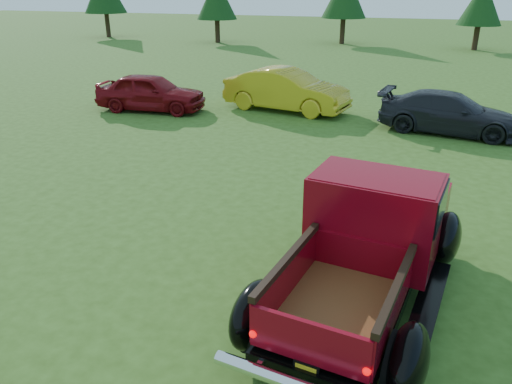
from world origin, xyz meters
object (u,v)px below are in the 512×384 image
Objects in this scene: tree_mid_right at (482,3)px; show_car_yellow at (286,90)px; pickup_truck at (372,237)px; show_car_grey at (450,113)px; show_car_red at (151,92)px.

tree_mid_right is 21.69m from show_car_yellow.
show_car_grey is at bearing 90.17° from pickup_truck.
show_car_yellow is at bearing -111.52° from tree_mid_right.
show_car_grey is at bearing -92.93° from show_car_red.
tree_mid_right is 1.05× the size of show_car_grey.
show_car_grey is (5.41, -1.27, -0.12)m from show_car_yellow.
pickup_truck reaches higher than show_car_yellow.
pickup_truck is at bearing -179.40° from show_car_grey.
show_car_grey is (10.00, 0.18, -0.05)m from show_car_red.
tree_mid_right is 24.99m from show_car_red.
show_car_yellow is 5.56m from show_car_grey.
pickup_truck is 9.40m from show_car_grey.
tree_mid_right reaches higher than pickup_truck.
show_car_red reaches higher than show_car_grey.
show_car_yellow is 1.06× the size of show_car_grey.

